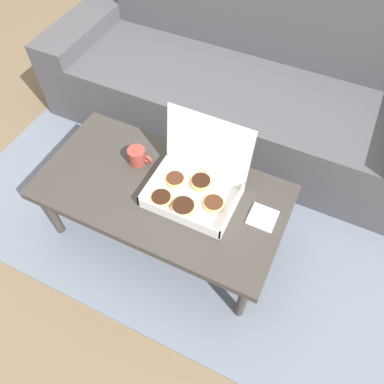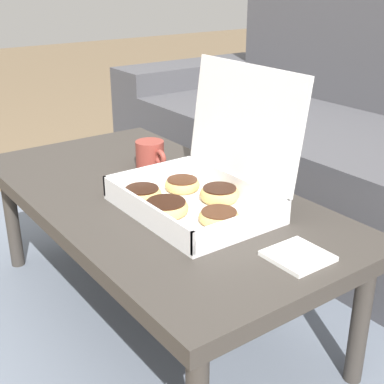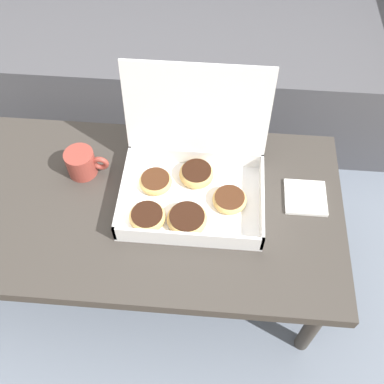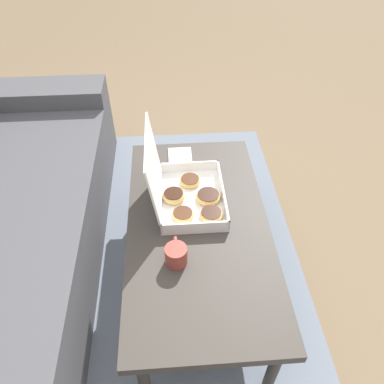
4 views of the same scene
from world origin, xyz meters
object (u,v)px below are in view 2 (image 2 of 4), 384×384
Objects in this scene: coffee_mug at (151,154)px; pastry_box at (199,185)px; coffee_table at (155,206)px; couch at (372,157)px.

pastry_box is at bearing -9.78° from coffee_mug.
coffee_table is at bearing -29.14° from coffee_mug.
couch is 5.80× the size of pastry_box.
coffee_mug is (-0.32, 0.05, -0.02)m from pastry_box.
couch reaches higher than coffee_table.
pastry_box is (0.14, 0.05, 0.10)m from coffee_table.
coffee_table is (0.00, -0.95, 0.05)m from couch.
couch is 0.95m from coffee_table.
coffee_mug is at bearing 150.86° from coffee_table.
couch is 0.88m from coffee_mug.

